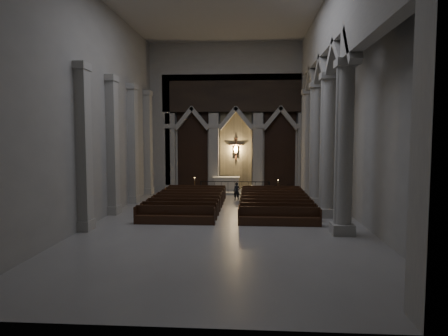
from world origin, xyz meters
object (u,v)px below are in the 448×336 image
at_px(worshipper, 237,191).
at_px(pews, 231,205).
at_px(candle_stand_left, 195,190).
at_px(candle_stand_right, 278,191).
at_px(altar_rail, 235,186).
at_px(altar, 226,183).

bearing_deg(worshipper, pews, -83.15).
xyz_separation_m(candle_stand_left, candle_stand_right, (6.41, 0.03, -0.04)).
bearing_deg(pews, candle_stand_right, 60.78).
height_order(altar_rail, candle_stand_right, candle_stand_right).
relative_size(altar, altar_rail, 0.40).
bearing_deg(altar, pews, -84.45).
xyz_separation_m(candle_stand_left, pews, (3.09, -5.89, -0.07)).
bearing_deg(candle_stand_right, altar, 156.69).
bearing_deg(candle_stand_right, pews, -119.22).
distance_m(altar_rail, candle_stand_right, 3.35).
relative_size(altar_rail, candle_stand_left, 3.94).
xyz_separation_m(altar, pews, (0.75, -7.67, -0.39)).
bearing_deg(worshipper, candle_stand_right, 49.56).
bearing_deg(altar, altar_rail, -61.78).
xyz_separation_m(candle_stand_right, worshipper, (-3.06, -2.45, 0.31)).
xyz_separation_m(altar, worshipper, (0.99, -4.20, -0.06)).
bearing_deg(pews, altar, 95.55).
xyz_separation_m(candle_stand_left, worshipper, (3.34, -2.42, 0.27)).
bearing_deg(altar_rail, altar, 118.22).
bearing_deg(candle_stand_left, worshipper, -35.86).
xyz_separation_m(altar_rail, candle_stand_left, (-3.09, -0.39, -0.33)).
distance_m(altar_rail, candle_stand_left, 3.14).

